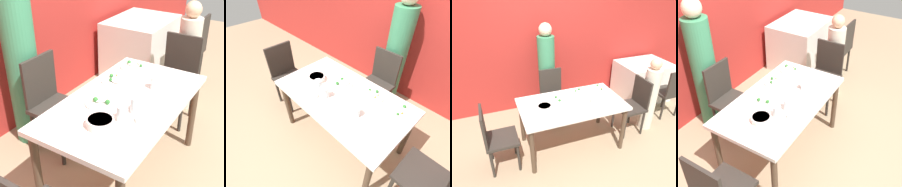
% 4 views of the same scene
% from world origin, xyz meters
% --- Properties ---
extents(ground_plane, '(10.00, 10.00, 0.00)m').
position_xyz_m(ground_plane, '(0.00, 0.00, 0.00)').
color(ground_plane, '#998466').
extents(wall_back, '(10.00, 0.06, 2.70)m').
position_xyz_m(wall_back, '(0.00, 1.34, 1.35)').
color(wall_back, '#A82823').
rests_on(wall_back, ground_plane).
extents(dining_table, '(1.43, 0.80, 0.73)m').
position_xyz_m(dining_table, '(0.00, 0.00, 0.65)').
color(dining_table, silver).
rests_on(dining_table, ground_plane).
extents(chair_adult_spot, '(0.40, 0.40, 0.91)m').
position_xyz_m(chair_adult_spot, '(-0.04, 0.74, 0.50)').
color(chair_adult_spot, '#2D2823').
rests_on(chair_adult_spot, ground_plane).
extents(chair_child_spot, '(0.40, 0.40, 0.91)m').
position_xyz_m(chair_child_spot, '(1.05, -0.02, 0.50)').
color(chair_child_spot, '#2D2823').
rests_on(chair_child_spot, ground_plane).
extents(chair_empty_left, '(0.40, 0.40, 0.91)m').
position_xyz_m(chair_empty_left, '(-1.05, -0.07, 0.50)').
color(chair_empty_left, '#2D2823').
rests_on(chair_empty_left, ground_plane).
extents(person_adult, '(0.29, 0.29, 1.62)m').
position_xyz_m(person_adult, '(-0.04, 1.06, 0.76)').
color(person_adult, '#387F56').
rests_on(person_adult, ground_plane).
extents(bowl_curry, '(0.19, 0.19, 0.06)m').
position_xyz_m(bowl_curry, '(-0.39, -0.03, 0.76)').
color(bowl_curry, silver).
rests_on(bowl_curry, dining_table).
extents(plate_rice_adult, '(0.25, 0.25, 0.06)m').
position_xyz_m(plate_rice_adult, '(-0.14, 0.13, 0.75)').
color(plate_rice_adult, white).
rests_on(plate_rice_adult, dining_table).
extents(plate_rice_child, '(0.26, 0.26, 0.05)m').
position_xyz_m(plate_rice_child, '(0.22, 0.21, 0.75)').
color(plate_rice_child, white).
rests_on(plate_rice_child, dining_table).
extents(plate_noodles, '(0.25, 0.25, 0.06)m').
position_xyz_m(plate_noodles, '(0.54, 0.22, 0.74)').
color(plate_noodles, white).
rests_on(plate_noodles, dining_table).
extents(bowl_rice_small, '(0.10, 0.10, 0.04)m').
position_xyz_m(bowl_rice_small, '(-0.19, -0.25, 0.75)').
color(bowl_rice_small, white).
rests_on(bowl_rice_small, dining_table).
extents(glass_water_tall, '(0.08, 0.08, 0.10)m').
position_xyz_m(glass_water_tall, '(0.28, -0.11, 0.78)').
color(glass_water_tall, silver).
rests_on(glass_water_tall, dining_table).
extents(glass_water_short, '(0.08, 0.08, 0.12)m').
position_xyz_m(glass_water_short, '(-0.11, -0.14, 0.79)').
color(glass_water_short, silver).
rests_on(glass_water_short, dining_table).
extents(glass_water_center, '(0.08, 0.08, 0.12)m').
position_xyz_m(glass_water_center, '(-0.26, -0.12, 0.79)').
color(glass_water_center, silver).
rests_on(glass_water_center, dining_table).
extents(napkin_folded, '(0.14, 0.14, 0.01)m').
position_xyz_m(napkin_folded, '(-0.61, 0.13, 0.73)').
color(napkin_folded, white).
rests_on(napkin_folded, dining_table).
extents(fork_steel, '(0.18, 0.03, 0.01)m').
position_xyz_m(fork_steel, '(0.00, -0.26, 0.73)').
color(fork_steel, silver).
rests_on(fork_steel, dining_table).
extents(spoon_steel, '(0.17, 0.09, 0.01)m').
position_xyz_m(spoon_steel, '(-0.55, -0.16, 0.73)').
color(spoon_steel, silver).
rests_on(spoon_steel, dining_table).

